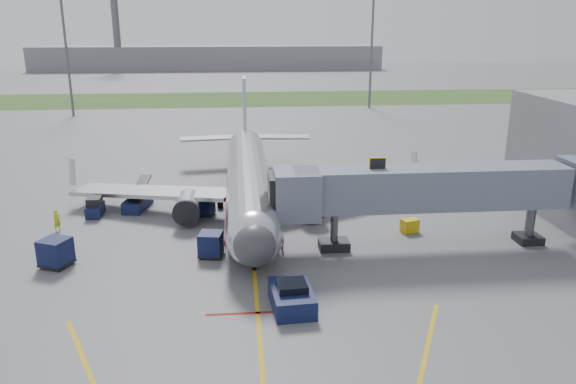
{
  "coord_description": "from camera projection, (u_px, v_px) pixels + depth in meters",
  "views": [
    {
      "loc": [
        -0.9,
        -33.06,
        16.16
      ],
      "look_at": [
        2.99,
        9.31,
        3.2
      ],
      "focal_mm": 35.0,
      "sensor_mm": 36.0,
      "label": 1
    }
  ],
  "objects": [
    {
      "name": "distant_terminal",
      "position": [
        209.0,
        58.0,
        196.18
      ],
      "size": [
        120.0,
        14.0,
        8.0
      ],
      "primitive_type": "cube",
      "color": "slate",
      "rests_on": "ground"
    },
    {
      "name": "belt_loader",
      "position": [
        138.0,
        202.0,
        50.52
      ],
      "size": [
        2.27,
        5.08,
        2.4
      ],
      "color": "#0C1637",
      "rests_on": "ground"
    },
    {
      "name": "pushback_tug",
      "position": [
        292.0,
        297.0,
        32.92
      ],
      "size": [
        2.63,
        4.01,
        1.6
      ],
      "color": "#0C1637",
      "rests_on": "ground"
    },
    {
      "name": "light_mast_left",
      "position": [
        67.0,
        54.0,
        97.19
      ],
      "size": [
        2.0,
        0.44,
        20.4
      ],
      "color": "#595B60",
      "rests_on": "ground"
    },
    {
      "name": "airliner",
      "position": [
        249.0,
        180.0,
        50.03
      ],
      "size": [
        32.1,
        35.67,
        10.25
      ],
      "color": "silver",
      "rests_on": "ground"
    },
    {
      "name": "baggage_tug",
      "position": [
        95.0,
        208.0,
        48.52
      ],
      "size": [
        1.25,
        2.38,
        1.66
      ],
      "color": "#0C1637",
      "rests_on": "ground"
    },
    {
      "name": "baggage_cart_c",
      "position": [
        211.0,
        244.0,
        40.06
      ],
      "size": [
        1.91,
        1.91,
        1.78
      ],
      "color": "#0C1637",
      "rests_on": "ground"
    },
    {
      "name": "baggage_cart_a",
      "position": [
        205.0,
        206.0,
        48.78
      ],
      "size": [
        1.8,
        1.8,
        1.51
      ],
      "color": "#0C1637",
      "rests_on": "ground"
    },
    {
      "name": "ground",
      "position": [
        255.0,
        282.0,
        36.28
      ],
      "size": [
        400.0,
        400.0,
        0.0
      ],
      "primitive_type": "plane",
      "color": "#565659",
      "rests_on": "ground"
    },
    {
      "name": "ground_power_cart",
      "position": [
        410.0,
        226.0,
        44.85
      ],
      "size": [
        1.51,
        1.23,
        1.05
      ],
      "color": "yellow",
      "rests_on": "ground"
    },
    {
      "name": "light_mast_right",
      "position": [
        371.0,
        51.0,
        106.77
      ],
      "size": [
        2.0,
        0.44,
        20.4
      ],
      "color": "#595B60",
      "rests_on": "ground"
    },
    {
      "name": "control_tower",
      "position": [
        115.0,
        18.0,
        184.91
      ],
      "size": [
        4.0,
        4.0,
        30.0
      ],
      "color": "#595B60",
      "rests_on": "ground"
    },
    {
      "name": "baggage_cart_b",
      "position": [
        56.0,
        252.0,
        38.39
      ],
      "size": [
        2.43,
        2.43,
        1.98
      ],
      "color": "#0C1637",
      "rests_on": "ground"
    },
    {
      "name": "grass_strip",
      "position": [
        240.0,
        99.0,
        122.01
      ],
      "size": [
        300.0,
        25.0,
        0.01
      ],
      "primitive_type": "cube",
      "color": "#2D4C1E",
      "rests_on": "ground"
    },
    {
      "name": "ramp_worker",
      "position": [
        57.0,
        221.0,
        44.85
      ],
      "size": [
        0.73,
        0.79,
        1.81
      ],
      "primitive_type": "imported",
      "rotation": [
        0.0,
        0.0,
        0.96
      ],
      "color": "#BBD719",
      "rests_on": "ground"
    },
    {
      "name": "jet_bridge",
      "position": [
        428.0,
        189.0,
        40.86
      ],
      "size": [
        25.3,
        4.0,
        6.9
      ],
      "color": "slate",
      "rests_on": "ground"
    },
    {
      "name": "apron_markings",
      "position": [
        260.0,
        345.0,
        29.23
      ],
      "size": [
        21.52,
        50.0,
        0.01
      ],
      "color": "gold",
      "rests_on": "ground"
    }
  ]
}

